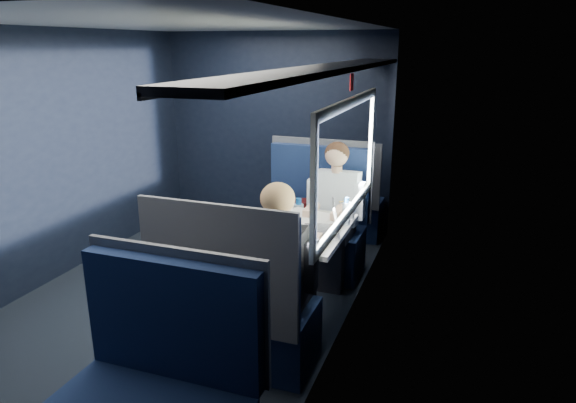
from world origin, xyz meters
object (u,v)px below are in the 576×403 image
(woman, at_px, (281,265))
(bottle_small, at_px, (346,213))
(cup, at_px, (350,213))
(seat_row_back, at_px, (161,397))
(seat_bay_near, at_px, (312,228))
(table, at_px, (304,237))
(seat_bay_far, at_px, (237,312))
(laptop, at_px, (328,225))
(man, at_px, (334,207))
(seat_row_front, at_px, (337,203))

(woman, height_order, bottle_small, woman)
(woman, height_order, cup, woman)
(seat_row_back, bearing_deg, bottle_small, 76.49)
(woman, bearing_deg, cup, 77.84)
(seat_bay_near, relative_size, cup, 13.82)
(table, bearing_deg, bottle_small, 34.16)
(seat_bay_far, xyz_separation_m, woman, (0.25, 0.17, 0.31))
(seat_bay_near, relative_size, seat_bay_far, 1.00)
(laptop, distance_m, bottle_small, 0.27)
(man, bearing_deg, laptop, -79.14)
(seat_bay_far, distance_m, seat_row_front, 2.67)
(seat_bay_near, height_order, seat_bay_far, same)
(table, distance_m, bottle_small, 0.40)
(seat_bay_near, bearing_deg, table, -77.50)
(seat_bay_near, distance_m, seat_row_back, 2.67)
(table, relative_size, cup, 10.97)
(seat_row_front, relative_size, bottle_small, 5.03)
(bottle_small, bearing_deg, laptop, -108.86)
(seat_bay_far, xyz_separation_m, man, (0.25, 1.57, 0.30))
(seat_bay_far, relative_size, woman, 0.95)
(laptop, relative_size, bottle_small, 1.73)
(table, bearing_deg, seat_bay_near, 102.50)
(cup, bearing_deg, seat_row_front, 108.48)
(table, xyz_separation_m, seat_row_front, (-0.18, 1.80, -0.25))
(seat_bay_near, distance_m, laptop, 1.08)
(seat_row_front, bearing_deg, laptop, -77.97)
(table, relative_size, seat_row_back, 0.86)
(table, xyz_separation_m, laptop, (0.21, -0.05, 0.15))
(seat_row_back, bearing_deg, laptop, 77.29)
(table, relative_size, man, 0.76)
(man, bearing_deg, seat_row_back, -95.72)
(seat_bay_far, bearing_deg, table, 78.22)
(seat_row_front, bearing_deg, woman, -84.30)
(bottle_small, height_order, cup, bottle_small)
(woman, height_order, laptop, woman)
(woman, distance_m, laptop, 0.68)
(seat_bay_near, bearing_deg, man, -33.57)
(woman, bearing_deg, seat_bay_far, -146.18)
(laptop, bearing_deg, bottle_small, 71.14)
(seat_row_back, bearing_deg, woman, 77.07)
(seat_row_back, height_order, laptop, seat_row_back)
(seat_bay_near, relative_size, laptop, 3.15)
(seat_bay_far, height_order, bottle_small, seat_bay_far)
(laptop, distance_m, cup, 0.42)
(man, height_order, laptop, man)
(seat_bay_far, height_order, man, man)
(seat_row_front, distance_m, seat_row_back, 3.59)
(table, xyz_separation_m, seat_bay_near, (-0.19, 0.87, -0.24))
(woman, bearing_deg, bottle_small, 75.81)
(table, height_order, seat_bay_near, seat_bay_near)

